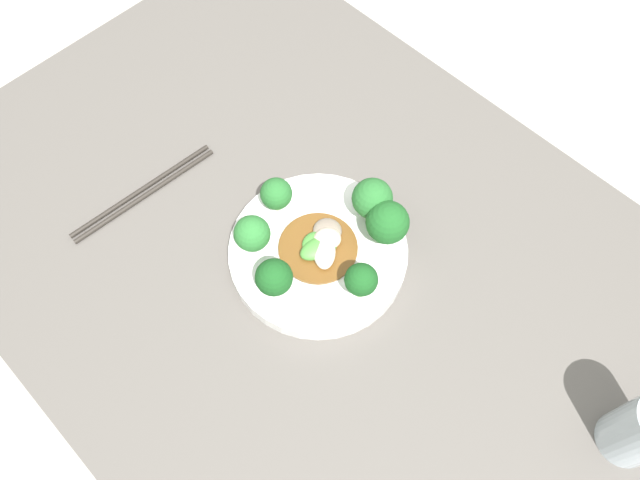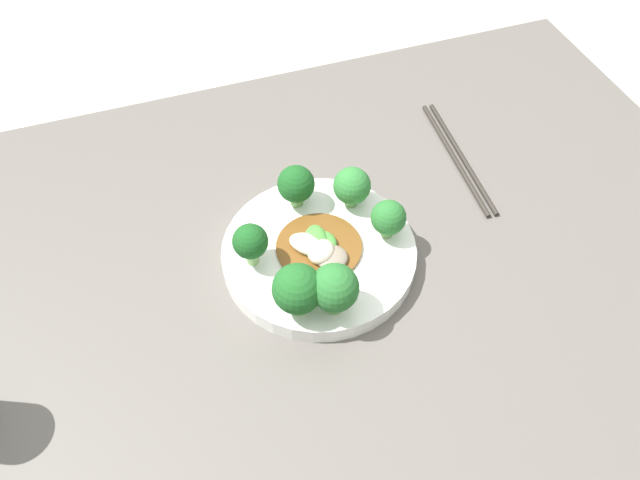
{
  "view_description": "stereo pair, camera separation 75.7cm",
  "coord_description": "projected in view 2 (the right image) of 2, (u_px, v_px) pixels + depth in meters",
  "views": [
    {
      "loc": [
        -0.31,
        0.27,
        1.54
      ],
      "look_at": [
        -0.03,
        -0.0,
        0.8
      ],
      "focal_mm": 35.0,
      "sensor_mm": 36.0,
      "label": 1
    },
    {
      "loc": [
        -0.19,
        -0.46,
        1.4
      ],
      "look_at": [
        -0.03,
        -0.0,
        0.8
      ],
      "focal_mm": 35.0,
      "sensor_mm": 36.0,
      "label": 2
    }
  ],
  "objects": [
    {
      "name": "broccoli_northeast",
      "position": [
        352.0,
        186.0,
        0.81
      ],
      "size": [
        0.05,
        0.05,
        0.06
      ],
      "color": "#70A356",
      "rests_on": "plate"
    },
    {
      "name": "broccoli_southwest",
      "position": [
        298.0,
        289.0,
        0.7
      ],
      "size": [
        0.06,
        0.06,
        0.07
      ],
      "color": "#89B76B",
      "rests_on": "plate"
    },
    {
      "name": "plate",
      "position": [
        320.0,
        256.0,
        0.79
      ],
      "size": [
        0.25,
        0.25,
        0.02
      ],
      "color": "white",
      "rests_on": "table"
    },
    {
      "name": "broccoli_north",
      "position": [
        296.0,
        185.0,
        0.81
      ],
      "size": [
        0.05,
        0.05,
        0.06
      ],
      "color": "#70A356",
      "rests_on": "plate"
    },
    {
      "name": "broccoli_south",
      "position": [
        335.0,
        288.0,
        0.7
      ],
      "size": [
        0.06,
        0.06,
        0.07
      ],
      "color": "#7AAD5B",
      "rests_on": "plate"
    },
    {
      "name": "ground_plane",
      "position": [
        332.0,
        460.0,
        1.4
      ],
      "size": [
        8.0,
        8.0,
        0.0
      ],
      "primitive_type": "plane",
      "color": "#B7B2A8"
    },
    {
      "name": "stirfry_center",
      "position": [
        319.0,
        248.0,
        0.78
      ],
      "size": [
        0.11,
        0.11,
        0.02
      ],
      "color": "brown",
      "rests_on": "plate"
    },
    {
      "name": "broccoli_east",
      "position": [
        388.0,
        218.0,
        0.78
      ],
      "size": [
        0.04,
        0.04,
        0.06
      ],
      "color": "#70A356",
      "rests_on": "plate"
    },
    {
      "name": "table",
      "position": [
        335.0,
        384.0,
        1.1
      ],
      "size": [
        1.11,
        0.79,
        0.76
      ],
      "color": "#5B5651",
      "rests_on": "ground_plane"
    },
    {
      "name": "chopsticks",
      "position": [
        458.0,
        157.0,
        0.92
      ],
      "size": [
        0.04,
        0.24,
        0.01
      ],
      "color": "#2D2823",
      "rests_on": "table"
    },
    {
      "name": "broccoli_west",
      "position": [
        250.0,
        242.0,
        0.74
      ],
      "size": [
        0.04,
        0.04,
        0.06
      ],
      "color": "#89B76B",
      "rests_on": "plate"
    }
  ]
}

